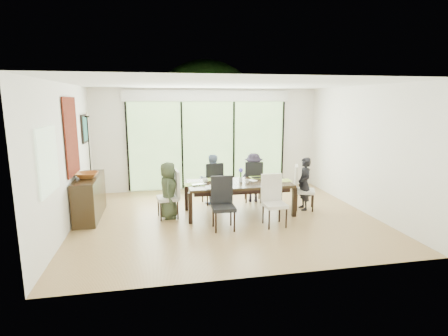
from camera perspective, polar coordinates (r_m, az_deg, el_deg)
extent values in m
cube|color=olive|center=(7.30, 0.38, -8.14)|extent=(6.00, 5.00, 0.01)
cube|color=white|center=(6.90, 0.41, 13.64)|extent=(6.00, 5.00, 0.01)
cube|color=white|center=(9.42, -2.63, 4.66)|extent=(6.00, 0.02, 2.70)
cube|color=silver|center=(4.58, 6.61, -2.14)|extent=(6.00, 0.02, 2.70)
cube|color=white|center=(7.03, -24.43, 1.53)|extent=(0.02, 5.00, 2.70)
cube|color=silver|center=(8.12, 21.74, 2.87)|extent=(0.02, 5.00, 2.70)
cube|color=#598C3F|center=(9.40, -2.59, 3.72)|extent=(4.20, 0.02, 2.30)
cube|color=white|center=(9.32, -2.65, 11.67)|extent=(4.40, 0.06, 0.28)
cube|color=black|center=(9.32, -15.48, 3.27)|extent=(0.05, 0.04, 2.30)
cube|color=black|center=(9.32, -6.85, 3.59)|extent=(0.05, 0.04, 2.30)
cube|color=black|center=(9.52, 1.60, 3.82)|extent=(0.05, 0.04, 2.30)
cube|color=black|center=(9.92, 9.54, 3.96)|extent=(0.05, 0.04, 2.30)
cube|color=#8CAD7F|center=(5.85, -26.80, 1.10)|extent=(0.02, 0.90, 1.00)
cube|color=brown|center=(10.53, -3.28, -2.41)|extent=(6.00, 1.80, 0.10)
cube|color=brown|center=(11.19, -3.86, 1.51)|extent=(6.00, 0.08, 0.06)
sphere|color=#14380F|center=(12.00, -13.14, 6.17)|extent=(3.20, 3.20, 3.20)
sphere|color=#14380F|center=(12.69, -3.04, 8.31)|extent=(4.00, 4.00, 4.00)
sphere|color=#14380F|center=(12.34, 5.86, 5.68)|extent=(2.80, 2.80, 2.80)
sphere|color=#14380F|center=(13.30, -7.77, 7.57)|extent=(3.60, 3.60, 3.60)
cube|color=black|center=(7.40, 2.46, -2.58)|extent=(2.17, 0.99, 0.05)
cube|color=black|center=(7.42, 2.46, -3.20)|extent=(1.99, 0.81, 0.09)
cube|color=black|center=(6.91, -5.52, -6.53)|extent=(0.08, 0.08, 0.62)
cube|color=black|center=(7.42, 11.40, -5.47)|extent=(0.08, 0.08, 0.62)
cube|color=black|center=(7.73, -6.14, -4.64)|extent=(0.08, 0.08, 0.62)
cube|color=black|center=(8.19, 9.12, -3.83)|extent=(0.08, 0.08, 0.62)
imported|color=#3A452E|center=(7.22, -9.06, -3.60)|extent=(0.41, 0.58, 1.17)
imported|color=black|center=(7.88, 12.99, -2.52)|extent=(0.37, 0.56, 1.17)
imported|color=#8094B9|center=(8.12, -2.00, -1.85)|extent=(0.55, 0.35, 1.17)
imported|color=#292233|center=(8.33, 4.81, -1.55)|extent=(0.60, 0.45, 1.17)
cube|color=#8AB540|center=(7.24, -4.88, -2.68)|extent=(0.40, 0.29, 0.01)
cube|color=#9CB23F|center=(7.67, 9.39, -2.02)|extent=(0.40, 0.29, 0.01)
cube|color=#91B741|center=(7.69, -1.50, -1.83)|extent=(0.40, 0.29, 0.01)
cube|color=#8BA93C|center=(7.91, 5.67, -1.52)|extent=(0.40, 0.29, 0.01)
cube|color=white|center=(7.00, -1.35, -3.11)|extent=(0.40, 0.29, 0.01)
cube|color=black|center=(7.65, -0.70, -1.83)|extent=(0.24, 0.16, 0.01)
cube|color=black|center=(7.85, 5.42, -1.56)|extent=(0.22, 0.15, 0.01)
cube|color=white|center=(7.54, 7.74, -2.20)|extent=(0.27, 0.20, 0.00)
cube|color=white|center=(7.00, -1.36, -3.01)|extent=(0.24, 0.24, 0.02)
cube|color=orange|center=(6.99, -1.36, -2.88)|extent=(0.18, 0.18, 0.01)
cylinder|color=silver|center=(7.44, 2.75, -1.87)|extent=(0.07, 0.07, 0.11)
cylinder|color=#337226|center=(7.42, 2.76, -1.05)|extent=(0.04, 0.04, 0.14)
sphere|color=#5951CC|center=(7.40, 2.77, -0.37)|extent=(0.10, 0.10, 0.10)
imported|color=silver|center=(7.15, -4.00, -2.77)|extent=(0.33, 0.26, 0.02)
imported|color=white|center=(7.40, -3.09, -2.03)|extent=(0.16, 0.16, 0.09)
imported|color=white|center=(7.33, 3.79, -2.19)|extent=(0.13, 0.13, 0.08)
imported|color=white|center=(7.70, 8.09, -1.61)|extent=(0.12, 0.12, 0.09)
imported|color=white|center=(7.50, 4.23, -2.14)|extent=(0.24, 0.25, 0.02)
cube|color=black|center=(7.73, -21.10, -4.45)|extent=(0.43, 1.52, 0.85)
imported|color=#935020|center=(7.53, -21.47, -1.11)|extent=(0.45, 0.45, 0.11)
cylinder|color=black|center=(7.97, -20.89, -0.70)|extent=(0.09, 0.09, 0.04)
cylinder|color=black|center=(7.88, -21.19, 3.56)|extent=(0.02, 0.02, 1.18)
cylinder|color=black|center=(7.83, -21.48, 7.83)|extent=(0.09, 0.09, 0.03)
cylinder|color=silver|center=(7.83, -21.51, 8.24)|extent=(0.03, 0.03, 0.09)
cube|color=maroon|center=(7.37, -23.64, 4.73)|extent=(0.02, 1.00, 1.50)
cube|color=black|center=(8.63, -21.83, 5.98)|extent=(0.03, 0.55, 0.65)
cube|color=#195350|center=(8.63, -21.70, 5.99)|extent=(0.01, 0.45, 0.55)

